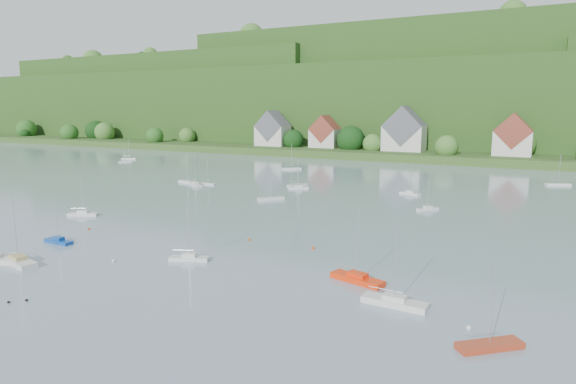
{
  "coord_description": "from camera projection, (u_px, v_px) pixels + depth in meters",
  "views": [
    {
      "loc": [
        52.75,
        -7.84,
        20.29
      ],
      "look_at": [
        10.26,
        75.0,
        4.0
      ],
      "focal_mm": 30.19,
      "sensor_mm": 36.0,
      "label": 1
    }
  ],
  "objects": [
    {
      "name": "village_building_3",
      "position": [
        513.0,
        138.0,
        175.26
      ],
      "size": [
        13.0,
        10.4,
        15.5
      ],
      "color": "beige",
      "rests_on": "far_shore_strip"
    },
    {
      "name": "near_sailboat_5",
      "position": [
        357.0,
        278.0,
        56.97
      ],
      "size": [
        6.91,
        3.51,
        8.98
      ],
      "rotation": [
        0.0,
        0.0,
        -0.26
      ],
      "color": "#F1300B",
      "rests_on": "ground"
    },
    {
      "name": "forested_ridge",
      "position": [
        433.0,
        103.0,
        265.36
      ],
      "size": [
        620.0,
        181.22,
        69.89
      ],
      "color": "#1F4215",
      "rests_on": "ground"
    },
    {
      "name": "mooring_buoy_5",
      "position": [
        89.0,
        230.0,
        81.48
      ],
      "size": [
        0.42,
        0.42,
        0.42
      ],
      "primitive_type": "sphere",
      "color": "#D14009",
      "rests_on": "ground"
    },
    {
      "name": "mooring_buoy_4",
      "position": [
        469.0,
        329.0,
        44.87
      ],
      "size": [
        0.5,
        0.5,
        0.5
      ],
      "primitive_type": "sphere",
      "color": "silver",
      "rests_on": "ground"
    },
    {
      "name": "near_sailboat_2",
      "position": [
        18.0,
        261.0,
        63.45
      ],
      "size": [
        7.48,
        3.59,
        9.74
      ],
      "rotation": [
        0.0,
        0.0,
        -0.23
      ],
      "color": "silver",
      "rests_on": "ground"
    },
    {
      "name": "mooring_buoy_3",
      "position": [
        249.0,
        240.0,
        74.86
      ],
      "size": [
        0.41,
        0.41,
        0.41
      ],
      "primitive_type": "sphere",
      "color": "#D14009",
      "rests_on": "ground"
    },
    {
      "name": "village_building_1",
      "position": [
        325.0,
        134.0,
        211.71
      ],
      "size": [
        12.0,
        9.36,
        14.0
      ],
      "color": "beige",
      "rests_on": "far_shore_strip"
    },
    {
      "name": "village_building_2",
      "position": [
        404.0,
        133.0,
        194.84
      ],
      "size": [
        16.0,
        11.44,
        18.0
      ],
      "color": "beige",
      "rests_on": "far_shore_strip"
    },
    {
      "name": "near_sailboat_6",
      "position": [
        83.0,
        214.0,
        91.82
      ],
      "size": [
        5.64,
        3.85,
        7.47
      ],
      "rotation": [
        0.0,
        0.0,
        0.46
      ],
      "color": "silver",
      "rests_on": "ground"
    },
    {
      "name": "mooring_buoy_1",
      "position": [
        114.0,
        262.0,
        64.54
      ],
      "size": [
        0.45,
        0.45,
        0.45
      ],
      "primitive_type": "sphere",
      "color": "silver",
      "rests_on": "ground"
    },
    {
      "name": "near_sailboat_7",
      "position": [
        490.0,
        345.0,
        41.21
      ],
      "size": [
        5.5,
        5.01,
        7.87
      ],
      "rotation": [
        0.0,
        0.0,
        0.7
      ],
      "color": "#A6361B",
      "rests_on": "ground"
    },
    {
      "name": "near_sailboat_1",
      "position": [
        58.0,
        241.0,
        73.31
      ],
      "size": [
        5.14,
        1.61,
        6.87
      ],
      "rotation": [
        0.0,
        0.0,
        -0.04
      ],
      "color": "#104195",
      "rests_on": "ground"
    },
    {
      "name": "mooring_buoy_2",
      "position": [
        313.0,
        249.0,
        70.33
      ],
      "size": [
        0.46,
        0.46,
        0.46
      ],
      "primitive_type": "sphere",
      "color": "#D14009",
      "rests_on": "ground"
    },
    {
      "name": "near_sailboat_4",
      "position": [
        394.0,
        301.0,
        50.12
      ],
      "size": [
        6.87,
        2.24,
        9.16
      ],
      "rotation": [
        0.0,
        0.0,
        -0.05
      ],
      "color": "silver",
      "rests_on": "ground"
    },
    {
      "name": "duck_pair",
      "position": [
        18.0,
        301.0,
        51.14
      ],
      "size": [
        1.62,
        1.45,
        0.29
      ],
      "color": "black",
      "rests_on": "ground"
    },
    {
      "name": "village_building_0",
      "position": [
        273.0,
        131.0,
        221.07
      ],
      "size": [
        14.0,
        10.4,
        16.0
      ],
      "color": "beige",
      "rests_on": "far_shore_strip"
    },
    {
      "name": "far_sailboat_cluster",
      "position": [
        378.0,
        184.0,
        127.99
      ],
      "size": [
        199.32,
        66.89,
        8.76
      ],
      "color": "silver",
      "rests_on": "ground"
    },
    {
      "name": "far_shore_strip",
      "position": [
        399.0,
        152.0,
        209.12
      ],
      "size": [
        600.0,
        60.0,
        3.0
      ],
      "primitive_type": "cube",
      "color": "#2B4D1C",
      "rests_on": "ground"
    },
    {
      "name": "near_sailboat_3",
      "position": [
        189.0,
        258.0,
        64.97
      ],
      "size": [
        5.46,
        3.32,
        7.13
      ],
      "rotation": [
        0.0,
        0.0,
        0.38
      ],
      "color": "silver",
      "rests_on": "ground"
    }
  ]
}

